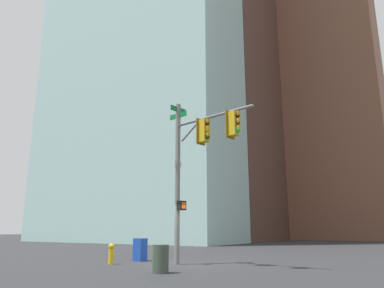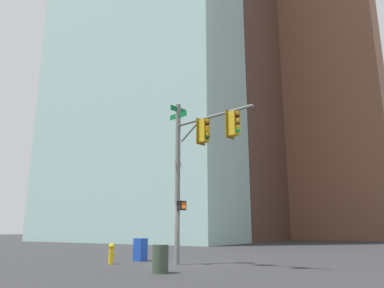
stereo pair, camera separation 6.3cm
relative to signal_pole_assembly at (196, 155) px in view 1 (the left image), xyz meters
The scene contains 8 objects.
ground_plane 4.82m from the signal_pole_assembly, 79.74° to the left, with size 200.00×200.00×0.00m, color #2D2D30.
signal_pole_assembly is the anchor object (origin of this frame).
fire_hydrant 5.63m from the signal_pole_assembly, 108.67° to the left, with size 0.34×0.26×0.87m.
litter_bin 4.98m from the signal_pole_assembly, behind, with size 0.56×0.56×0.95m, color #384738.
newspaper_box 5.51m from the signal_pole_assembly, 78.62° to the left, with size 0.44×0.56×1.05m, color #193FA5.
building_brick_nearside 43.37m from the signal_pole_assembly, 27.47° to the left, with size 19.10×19.83×45.89m, color #4C3328.
building_brick_midblock 52.95m from the signal_pole_assembly, ahead, with size 20.47×15.39×46.53m, color brown.
building_brick_farside 48.35m from the signal_pole_assembly, 28.07° to the left, with size 18.46×19.35×35.36m, color brown.
Camera 1 is at (-13.48, -9.33, 1.46)m, focal length 33.85 mm.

